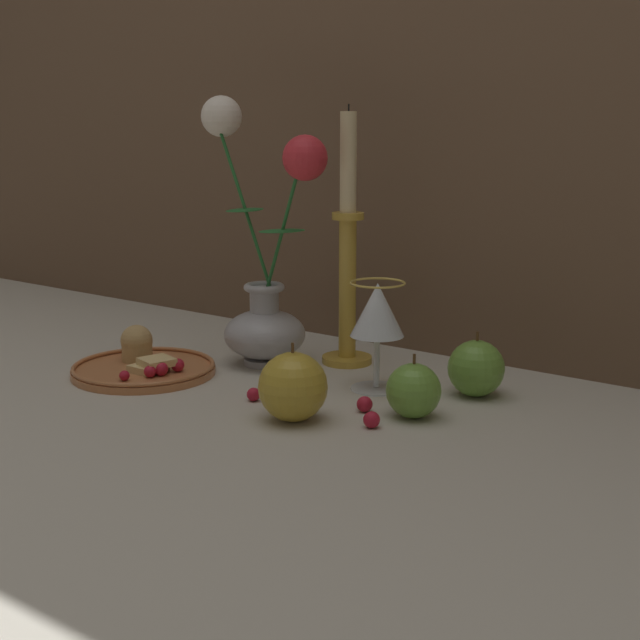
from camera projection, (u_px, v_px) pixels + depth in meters
The scene contains 13 objects.
ground_plane at pixel (290, 389), 1.19m from camera, with size 2.40×2.40×0.00m, color #B7B2A3.
vase at pixel (265, 277), 1.29m from camera, with size 0.22×0.12×0.39m.
plate_with_pastries at pixel (143, 364), 1.26m from camera, with size 0.20×0.20×0.06m.
wine_glass at pixel (377, 314), 1.17m from camera, with size 0.07×0.07×0.15m.
candlestick at pixel (348, 263), 1.29m from camera, with size 0.07×0.07×0.37m.
apple_beside_vase at pixel (476, 368), 1.15m from camera, with size 0.07×0.07×0.09m.
apple_near_glass at pixel (293, 387), 1.06m from camera, with size 0.08×0.08×0.10m.
apple_at_table_edge at pixel (414, 390), 1.07m from camera, with size 0.07×0.07×0.08m.
berry_near_plate at pixel (365, 404), 1.09m from camera, with size 0.02×0.02×0.02m, color #AD192D.
berry_front_center at pixel (372, 420), 1.04m from camera, with size 0.02×0.02×0.02m, color #AD192D.
berry_by_glass_stem at pixel (268, 389), 1.16m from camera, with size 0.02×0.02×0.02m, color #AD192D.
berry_under_candlestick at pixel (253, 394), 1.14m from camera, with size 0.02×0.02×0.02m, color #AD192D.
berry_far_right at pixel (297, 385), 1.18m from camera, with size 0.02×0.02×0.02m, color #AD192D.
Camera 1 is at (0.72, -0.89, 0.35)m, focal length 50.00 mm.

